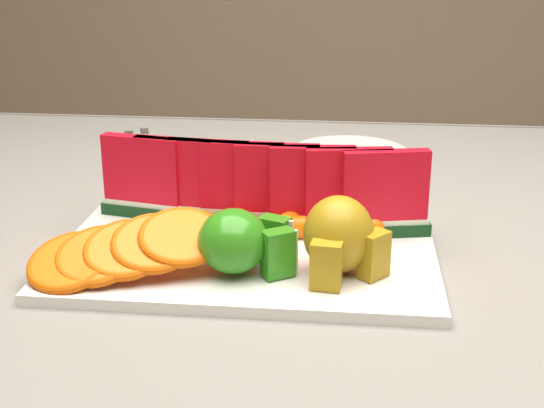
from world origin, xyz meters
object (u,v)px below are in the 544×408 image
object	(u,v)px
side_plate	(350,153)
fork	(132,144)
apple_cluster	(241,242)
platter	(249,247)
pear_cluster	(340,237)

from	to	relation	value
side_plate	fork	size ratio (longest dim) A/B	1.13
apple_cluster	side_plate	xyz separation A→B (m)	(0.10, 0.47, -0.04)
apple_cluster	fork	distance (m)	0.55
platter	apple_cluster	xyz separation A→B (m)	(0.00, -0.08, 0.04)
platter	pear_cluster	bearing A→B (deg)	-34.30
platter	apple_cluster	size ratio (longest dim) A/B	3.88
pear_cluster	side_plate	size ratio (longest dim) A/B	0.43
apple_cluster	fork	bearing A→B (deg)	117.29
side_plate	fork	xyz separation A→B (m)	(-0.36, 0.03, -0.00)
platter	side_plate	bearing A→B (deg)	74.87
pear_cluster	side_plate	bearing A→B (deg)	89.21
fork	side_plate	bearing A→B (deg)	-4.18
fork	pear_cluster	bearing A→B (deg)	-54.03
platter	apple_cluster	distance (m)	0.09
fork	apple_cluster	bearing A→B (deg)	-62.71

